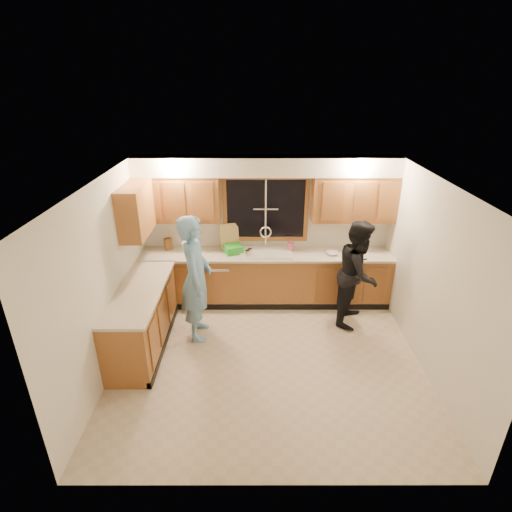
{
  "coord_description": "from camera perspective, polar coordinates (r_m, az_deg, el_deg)",
  "views": [
    {
      "loc": [
        -0.17,
        -4.51,
        3.64
      ],
      "look_at": [
        -0.16,
        0.65,
        1.3
      ],
      "focal_mm": 28.0,
      "sensor_mm": 36.0,
      "label": 1
    }
  ],
  "objects": [
    {
      "name": "knife_block",
      "position": [
        6.96,
        -12.44,
        1.72
      ],
      "size": [
        0.14,
        0.14,
        0.2
      ],
      "primitive_type": "cube",
      "rotation": [
        0.0,
        0.0,
        0.68
      ],
      "color": "#975929",
      "rests_on": "countertop_back"
    },
    {
      "name": "upper_cabinets_left",
      "position": [
        6.63,
        -11.1,
        8.06
      ],
      "size": [
        1.35,
        0.33,
        0.75
      ],
      "primitive_type": "cube",
      "color": "#A3632F",
      "rests_on": "wall_back"
    },
    {
      "name": "bowl",
      "position": [
        6.75,
        10.88,
        0.38
      ],
      "size": [
        0.24,
        0.24,
        0.05
      ],
      "primitive_type": "imported",
      "rotation": [
        0.0,
        0.0,
        0.27
      ],
      "color": "silver",
      "rests_on": "countertop_back"
    },
    {
      "name": "soap_bottle",
      "position": [
        6.76,
        4.97,
        1.52
      ],
      "size": [
        0.11,
        0.11,
        0.2
      ],
      "primitive_type": "imported",
      "rotation": [
        0.0,
        0.0,
        -0.22
      ],
      "color": "#D9527C",
      "rests_on": "countertop_back"
    },
    {
      "name": "sink",
      "position": [
        6.72,
        1.39,
        0.01
      ],
      "size": [
        0.86,
        0.52,
        0.57
      ],
      "color": "silver",
      "rests_on": "countertop_back"
    },
    {
      "name": "man",
      "position": [
        5.85,
        -8.59,
        -3.19
      ],
      "size": [
        0.51,
        0.73,
        1.92
      ],
      "primitive_type": "imported",
      "rotation": [
        0.0,
        0.0,
        1.64
      ],
      "color": "#70A7D3",
      "rests_on": "floor"
    },
    {
      "name": "upper_cabinets_right",
      "position": [
        6.7,
        13.85,
        7.98
      ],
      "size": [
        1.35,
        0.33,
        0.75
      ],
      "primitive_type": "cube",
      "color": "#A3632F",
      "rests_on": "wall_back"
    },
    {
      "name": "woman",
      "position": [
        6.38,
        14.38,
        -2.38
      ],
      "size": [
        0.93,
        1.02,
        1.7
      ],
      "primitive_type": "imported",
      "rotation": [
        0.0,
        0.0,
        1.14
      ],
      "color": "black",
      "rests_on": "floor"
    },
    {
      "name": "wall_right",
      "position": [
        5.59,
        23.94,
        -3.19
      ],
      "size": [
        0.0,
        3.8,
        3.8
      ],
      "primitive_type": "plane",
      "rotation": [
        1.57,
        0.0,
        -1.57
      ],
      "color": "white",
      "rests_on": "ground"
    },
    {
      "name": "cutting_board",
      "position": [
        6.82,
        -3.82,
        2.85
      ],
      "size": [
        0.35,
        0.21,
        0.43
      ],
      "primitive_type": "cube",
      "rotation": [
        -0.21,
        0.0,
        0.33
      ],
      "color": "tan",
      "rests_on": "countertop_back"
    },
    {
      "name": "floor",
      "position": [
        5.8,
        1.67,
        -14.47
      ],
      "size": [
        4.2,
        4.2,
        0.0
      ],
      "primitive_type": "plane",
      "color": "beige",
      "rests_on": "ground"
    },
    {
      "name": "base_cabinets_left",
      "position": [
        6.05,
        -15.89,
        -8.61
      ],
      "size": [
        0.6,
        1.9,
        0.88
      ],
      "primitive_type": "cube",
      "color": "#A3632F",
      "rests_on": "ground"
    },
    {
      "name": "countertop_back",
      "position": [
        6.69,
        1.39,
        0.21
      ],
      "size": [
        4.2,
        0.63,
        0.04
      ],
      "primitive_type": "cube",
      "color": "beige",
      "rests_on": "base_cabinets_back"
    },
    {
      "name": "can_right",
      "position": [
        6.55,
        -0.88,
        0.51
      ],
      "size": [
        0.08,
        0.08,
        0.13
      ],
      "primitive_type": "cylinder",
      "rotation": [
        0.0,
        0.0,
        -0.14
      ],
      "color": "beige",
      "rests_on": "countertop_back"
    },
    {
      "name": "can_left",
      "position": [
        6.49,
        -1.23,
        0.28
      ],
      "size": [
        0.08,
        0.08,
        0.13
      ],
      "primitive_type": "cylinder",
      "rotation": [
        0.0,
        0.0,
        0.16
      ],
      "color": "beige",
      "rests_on": "countertop_back"
    },
    {
      "name": "wall_back",
      "position": [
        6.85,
        1.36,
        3.97
      ],
      "size": [
        4.2,
        0.0,
        4.2
      ],
      "primitive_type": "plane",
      "rotation": [
        1.57,
        0.0,
        0.0
      ],
      "color": "white",
      "rests_on": "ground"
    },
    {
      "name": "base_cabinets_back",
      "position": [
        6.9,
        1.35,
        -3.22
      ],
      "size": [
        4.2,
        0.6,
        0.88
      ],
      "primitive_type": "cube",
      "color": "#A3632F",
      "rests_on": "ground"
    },
    {
      "name": "upper_cabinets_return",
      "position": [
        6.18,
        -16.78,
        6.27
      ],
      "size": [
        0.33,
        0.9,
        0.75
      ],
      "primitive_type": "cube",
      "color": "#A3632F",
      "rests_on": "wall_left"
    },
    {
      "name": "countertop_left",
      "position": [
        5.81,
        -16.26,
        -4.8
      ],
      "size": [
        0.63,
        1.9,
        0.04
      ],
      "primitive_type": "cube",
      "color": "beige",
      "rests_on": "base_cabinets_left"
    },
    {
      "name": "wall_left",
      "position": [
        5.46,
        -20.8,
        -3.28
      ],
      "size": [
        0.0,
        3.8,
        3.8
      ],
      "primitive_type": "plane",
      "rotation": [
        1.57,
        0.0,
        1.57
      ],
      "color": "white",
      "rests_on": "ground"
    },
    {
      "name": "ceiling",
      "position": [
        4.66,
        2.05,
        10.22
      ],
      "size": [
        4.2,
        4.2,
        0.0
      ],
      "primitive_type": "plane",
      "rotation": [
        3.14,
        0.0,
        0.0
      ],
      "color": "white"
    },
    {
      "name": "window_frame",
      "position": [
        6.72,
        1.39,
        6.74
      ],
      "size": [
        1.44,
        0.03,
        1.14
      ],
      "color": "black",
      "rests_on": "wall_back"
    },
    {
      "name": "dish_crate",
      "position": [
        6.7,
        -3.26,
        1.02
      ],
      "size": [
        0.36,
        0.35,
        0.13
      ],
      "primitive_type": "cube",
      "rotation": [
        0.0,
        0.0,
        0.38
      ],
      "color": "green",
      "rests_on": "countertop_back"
    },
    {
      "name": "stove",
      "position": [
        5.59,
        -17.38,
        -11.67
      ],
      "size": [
        0.58,
        0.75,
        0.9
      ],
      "primitive_type": "cube",
      "color": "white",
      "rests_on": "floor"
    },
    {
      "name": "soffit",
      "position": [
        6.37,
        1.5,
        12.72
      ],
      "size": [
        4.2,
        0.35,
        0.3
      ],
      "primitive_type": "cube",
      "color": "white",
      "rests_on": "wall_back"
    },
    {
      "name": "dishwasher",
      "position": [
        6.94,
        -5.7,
        -3.47
      ],
      "size": [
        0.6,
        0.56,
        0.82
      ],
      "primitive_type": "cube",
      "color": "white",
      "rests_on": "floor"
    }
  ]
}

